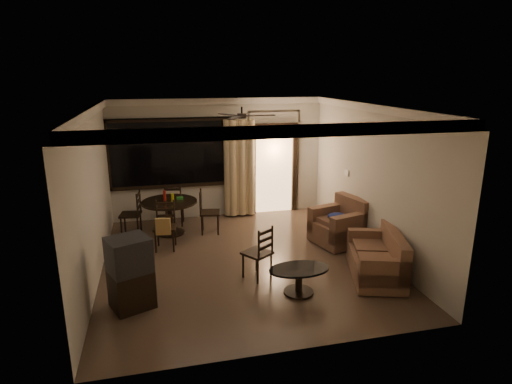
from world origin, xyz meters
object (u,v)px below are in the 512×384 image
object	(u,v)px
dining_chair_west	(132,222)
armchair	(341,225)
dining_chair_east	(209,220)
sofa	(379,260)
tv_cabinet	(130,273)
coffee_table	(299,276)
dining_chair_south	(165,234)
dining_chair_north	(175,213)
side_chair	(258,262)
dining_table	(170,208)

from	to	relation	value
dining_chair_west	armchair	bearing A→B (deg)	79.43
dining_chair_east	sofa	bearing A→B (deg)	-128.84
tv_cabinet	coffee_table	size ratio (longest dim) A/B	1.12
dining_chair_west	tv_cabinet	world-z (taller)	tv_cabinet
tv_cabinet	armchair	world-z (taller)	tv_cabinet
dining_chair_east	coffee_table	world-z (taller)	dining_chair_east
dining_chair_south	sofa	bearing A→B (deg)	-21.62
tv_cabinet	coffee_table	world-z (taller)	tv_cabinet
dining_chair_west	sofa	xyz separation A→B (m)	(4.14, -3.02, 0.03)
tv_cabinet	sofa	size ratio (longest dim) A/B	0.67
dining_chair_north	armchair	xyz separation A→B (m)	(3.21, -1.89, 0.09)
dining_chair_east	tv_cabinet	size ratio (longest dim) A/B	0.88
dining_chair_east	armchair	bearing A→B (deg)	-106.75
armchair	coffee_table	distance (m)	2.33
dining_chair_south	coffee_table	distance (m)	3.01
dining_chair_west	side_chair	distance (m)	3.35
dining_chair_south	tv_cabinet	xyz separation A→B (m)	(-0.55, -2.08, 0.24)
dining_chair_east	dining_chair_north	distance (m)	0.98
sofa	dining_chair_west	bearing A→B (deg)	161.48
sofa	armchair	xyz separation A→B (m)	(0.00, 1.56, 0.07)
dining_table	side_chair	distance (m)	2.81
coffee_table	sofa	bearing A→B (deg)	8.50
tv_cabinet	dining_chair_north	bearing A→B (deg)	54.18
dining_chair_west	side_chair	bearing A→B (deg)	48.60
armchair	side_chair	bearing A→B (deg)	-166.34
armchair	dining_chair_east	bearing A→B (deg)	138.86
dining_chair_east	side_chair	xyz separation A→B (m)	(0.51, -2.32, -0.01)
dining_chair_south	coffee_table	size ratio (longest dim) A/B	0.98
dining_chair_west	coffee_table	bearing A→B (deg)	48.06
sofa	side_chair	xyz separation A→B (m)	(-2.00, 0.44, -0.03)
dining_chair_west	dining_chair_south	bearing A→B (deg)	43.49
dining_table	coffee_table	xyz separation A→B (m)	(1.83, -3.12, -0.29)
dining_chair_north	sofa	world-z (taller)	dining_chair_north
armchair	side_chair	size ratio (longest dim) A/B	1.19
dining_chair_north	coffee_table	size ratio (longest dim) A/B	0.98
dining_chair_east	dining_chair_south	size ratio (longest dim) A/B	1.00
dining_chair_west	dining_chair_east	distance (m)	1.65
dining_chair_north	sofa	size ratio (longest dim) A/B	0.59
dining_chair_west	armchair	size ratio (longest dim) A/B	0.85
dining_chair_west	tv_cabinet	distance (m)	3.07
dining_chair_east	side_chair	distance (m)	2.38
side_chair	dining_chair_east	bearing A→B (deg)	-111.69
dining_chair_east	dining_table	bearing A→B (deg)	89.92
dining_chair_west	dining_chair_east	bearing A→B (deg)	89.89
tv_cabinet	side_chair	bearing A→B (deg)	-9.42
dining_table	armchair	bearing A→B (deg)	-21.86
coffee_table	dining_table	bearing A→B (deg)	120.46
dining_chair_south	tv_cabinet	size ratio (longest dim) A/B	0.88
side_chair	coffee_table	bearing A→B (deg)	92.95
armchair	tv_cabinet	bearing A→B (deg)	-173.85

